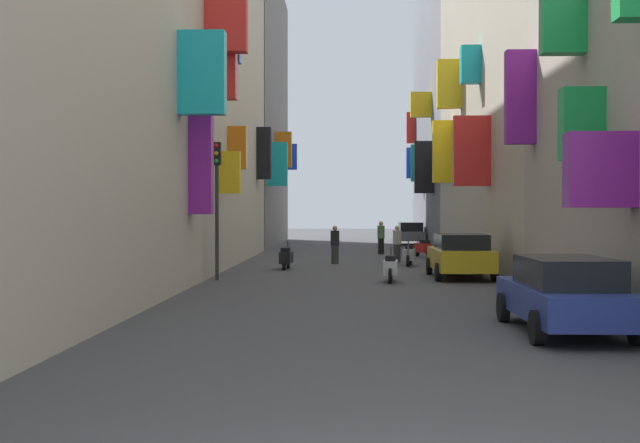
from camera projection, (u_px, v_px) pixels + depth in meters
ground_plane at (355, 263)px, 35.92m from camera, size 140.00×140.00×0.00m
building_left_mid_b at (183, 53)px, 38.52m from camera, size 6.74×16.18×19.34m
building_left_far at (235, 111)px, 56.61m from camera, size 7.17×18.84×18.31m
building_right_mid_a at (539, 76)px, 35.65m from camera, size 7.37×21.91×16.23m
building_right_mid_b at (481, 78)px, 50.93m from camera, size 7.31×8.73×21.03m
building_right_mid_c at (460, 100)px, 60.41m from camera, size 7.14×10.24×20.87m
parked_car_blue at (565, 293)px, 15.32m from camera, size 1.86×4.50×1.42m
parked_car_grey at (410, 233)px, 55.76m from camera, size 1.89×4.23×1.51m
parked_car_yellow at (460, 255)px, 27.94m from camera, size 1.98×4.33×1.50m
scooter_red at (423, 248)px, 40.54m from camera, size 0.79×1.79×1.13m
scooter_silver at (409, 255)px, 34.23m from camera, size 0.61×1.92×1.13m
scooter_white at (391, 268)px, 26.37m from camera, size 0.52×1.81×1.13m
scooter_black at (286, 257)px, 32.16m from camera, size 0.50×1.84×1.13m
pedestrian_crossing at (397, 244)px, 36.77m from camera, size 0.54×0.54×1.63m
pedestrian_near_left at (335, 245)px, 35.40m from camera, size 0.44×0.44×1.65m
pedestrian_near_right at (381, 238)px, 43.38m from camera, size 0.52×0.52×1.74m
traffic_light_near_corner at (217, 187)px, 27.00m from camera, size 0.26×0.34×4.53m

